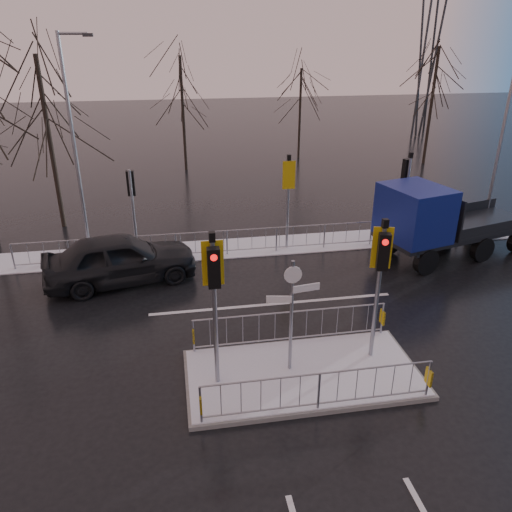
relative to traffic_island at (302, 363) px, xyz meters
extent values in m
plane|color=black|center=(0.01, -0.01, -0.39)|extent=(120.00, 120.00, 0.00)
cube|color=white|center=(0.01, 8.59, -0.37)|extent=(30.00, 2.00, 0.04)
cube|color=silver|center=(0.01, 3.79, -0.39)|extent=(8.00, 0.15, 0.01)
cube|color=slate|center=(0.01, -0.01, -0.33)|extent=(6.00, 3.00, 0.12)
cube|color=white|center=(0.01, -0.01, -0.26)|extent=(5.85, 2.85, 0.03)
cube|color=gold|center=(-2.69, -1.39, 0.28)|extent=(0.05, 0.28, 0.42)
cube|color=gold|center=(2.71, -1.39, 0.28)|extent=(0.05, 0.28, 0.42)
cube|color=gold|center=(-2.69, 1.37, 0.28)|extent=(0.05, 0.28, 0.42)
cube|color=gold|center=(2.71, 1.37, 0.28)|extent=(0.05, 0.28, 0.42)
cylinder|color=gray|center=(-2.19, -0.01, 1.63)|extent=(0.11, 0.11, 3.80)
cube|color=black|center=(-2.19, -0.19, 2.98)|extent=(0.28, 0.22, 0.95)
cylinder|color=red|center=(-2.19, -0.30, 3.28)|extent=(0.16, 0.04, 0.16)
cube|color=#C6A10B|center=(-2.19, 0.06, 2.98)|extent=(0.50, 0.03, 1.10)
cube|color=black|center=(-2.19, -0.01, 3.65)|extent=(0.14, 0.14, 0.22)
cylinder|color=gray|center=(2.01, 0.39, 1.58)|extent=(0.11, 0.11, 3.70)
cube|color=black|center=(1.96, 0.22, 2.88)|extent=(0.33, 0.28, 0.95)
cylinder|color=red|center=(1.94, 0.11, 3.18)|extent=(0.16, 0.08, 0.16)
cube|color=#C6A10B|center=(2.03, 0.46, 2.88)|extent=(0.49, 0.16, 1.10)
cube|color=black|center=(2.01, 0.39, 3.55)|extent=(0.14, 0.14, 0.22)
cylinder|color=gray|center=(-0.29, 0.19, 1.28)|extent=(0.09, 0.09, 3.10)
cube|color=silver|center=(0.06, 0.19, 2.08)|extent=(0.70, 0.14, 0.18)
cube|color=silver|center=(-0.61, 0.19, 1.83)|extent=(0.62, 0.15, 0.18)
cylinder|color=silver|center=(-0.29, 0.16, 2.48)|extent=(0.44, 0.03, 0.44)
cylinder|color=gray|center=(-4.49, 8.29, 1.40)|extent=(0.11, 0.11, 3.50)
cube|color=black|center=(-4.49, 8.47, 2.60)|extent=(0.28, 0.22, 0.95)
cylinder|color=red|center=(-4.49, 8.58, 2.90)|extent=(0.16, 0.04, 0.16)
cylinder|color=gray|center=(1.51, 8.29, 1.45)|extent=(0.11, 0.11, 3.60)
cube|color=black|center=(1.51, 8.47, 2.70)|extent=(0.28, 0.22, 0.95)
cylinder|color=red|center=(1.51, 8.58, 3.00)|extent=(0.16, 0.04, 0.16)
cube|color=#C6A10B|center=(1.51, 8.22, 2.70)|extent=(0.50, 0.03, 1.10)
cube|color=black|center=(1.51, 8.29, 3.37)|extent=(0.14, 0.14, 0.22)
cylinder|color=gray|center=(6.51, 8.29, 1.40)|extent=(0.11, 0.11, 3.50)
cube|color=black|center=(6.46, 8.46, 2.60)|extent=(0.33, 0.28, 0.95)
cylinder|color=red|center=(6.44, 8.57, 2.90)|extent=(0.16, 0.08, 0.16)
cube|color=black|center=(6.51, 8.29, 3.27)|extent=(0.14, 0.14, 0.22)
imported|color=black|center=(-4.93, 6.32, 0.50)|extent=(5.54, 3.10, 1.78)
cylinder|color=black|center=(5.97, 5.05, 0.10)|extent=(1.03, 0.53, 0.99)
cylinder|color=black|center=(5.45, 7.05, 0.10)|extent=(1.03, 0.53, 0.99)
cylinder|color=black|center=(8.64, 5.74, 0.10)|extent=(1.03, 0.53, 0.99)
cylinder|color=black|center=(8.13, 7.75, 0.10)|extent=(1.03, 0.53, 0.99)
cylinder|color=black|center=(10.04, 8.24, 0.10)|extent=(1.03, 0.53, 0.99)
cube|color=black|center=(8.00, 6.64, 0.58)|extent=(6.88, 3.83, 0.16)
cube|color=navy|center=(5.80, 6.08, 1.64)|extent=(2.50, 2.79, 1.97)
cube|color=black|center=(6.73, 6.31, 2.04)|extent=(0.53, 1.92, 1.09)
cube|color=#2D3033|center=(5.23, 5.93, 0.55)|extent=(0.68, 2.23, 0.35)
cube|color=black|center=(9.05, 6.91, 0.71)|extent=(4.80, 3.38, 0.12)
cube|color=black|center=(7.00, 6.38, 1.50)|extent=(0.67, 2.31, 1.48)
cylinder|color=black|center=(-7.99, 12.49, 3.29)|extent=(0.20, 0.20, 7.36)
cylinder|color=black|center=(-1.99, 21.99, 3.06)|extent=(0.19, 0.19, 6.90)
cylinder|color=black|center=(6.01, 23.99, 2.60)|extent=(0.16, 0.16, 5.98)
cylinder|color=black|center=(14.01, 20.99, 3.29)|extent=(0.20, 0.20, 7.36)
cylinder|color=gray|center=(10.51, 8.49, 3.61)|extent=(0.14, 0.14, 8.00)
cylinder|color=gray|center=(-6.49, 9.49, 3.71)|extent=(0.14, 0.14, 8.20)
cylinder|color=gray|center=(-5.99, 9.49, 7.71)|extent=(1.00, 0.10, 0.10)
cube|color=#2D3033|center=(-5.49, 9.49, 7.66)|extent=(0.35, 0.18, 0.12)
cylinder|color=#2D3033|center=(18.61, 30.59, 9.61)|extent=(1.18, 1.18, 19.97)
cylinder|color=#2D3033|center=(17.41, 30.59, 9.61)|extent=(1.18, 1.18, 19.97)
cylinder|color=#2D3033|center=(18.61, 29.39, 9.61)|extent=(1.18, 1.18, 19.97)
cylinder|color=#2D3033|center=(17.41, 29.39, 9.61)|extent=(1.18, 1.18, 19.97)
camera|label=1|loc=(-2.97, -10.15, 7.73)|focal=35.00mm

